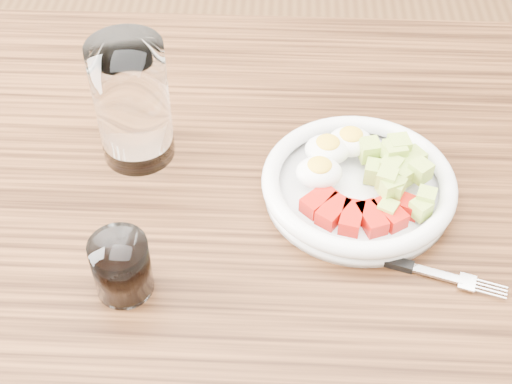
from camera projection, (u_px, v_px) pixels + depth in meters
dining_table at (263, 266)px, 0.95m from camera, size 1.50×0.90×0.77m
bowl at (359, 182)px, 0.88m from camera, size 0.24×0.24×0.06m
fork at (395, 263)px, 0.82m from camera, size 0.20×0.07×0.01m
water_glass at (132, 102)px, 0.89m from camera, size 0.09×0.09×0.17m
coffee_glass at (122, 267)px, 0.77m from camera, size 0.06×0.06×0.07m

